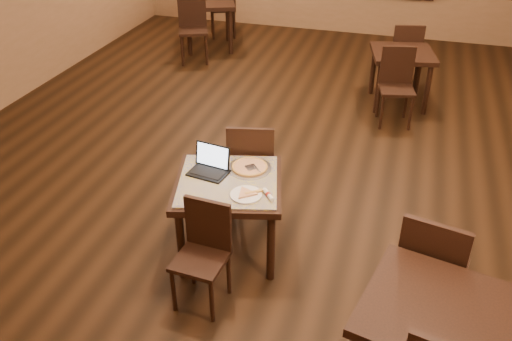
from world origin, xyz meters
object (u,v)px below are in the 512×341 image
(other_table_b_chair_far, at_px, (223,5))
(other_table_b_chair_near, at_px, (193,24))
(laptop, at_px, (210,165))
(other_table_c, at_px, (434,324))
(chair_main_near, at_px, (204,248))
(other_table_c_chair_far, at_px, (431,267))
(chair_main_far, at_px, (251,164))
(other_table_b, at_px, (208,9))
(pizza_pan, at_px, (250,168))
(other_table_a, at_px, (402,61))
(other_table_a_chair_near, at_px, (396,81))
(tiled_table, at_px, (228,190))
(other_table_a_chair_far, at_px, (405,52))

(other_table_b_chair_far, bearing_deg, other_table_b_chair_near, 63.56)
(laptop, distance_m, other_table_c, 2.29)
(chair_main_near, height_order, laptop, laptop)
(laptop, distance_m, other_table_c_chair_far, 2.02)
(chair_main_near, xyz_separation_m, other_table_c_chair_far, (1.72, 0.16, 0.10))
(chair_main_far, relative_size, other_table_c_chair_far, 0.95)
(laptop, height_order, other_table_c, laptop)
(other_table_b, height_order, other_table_c_chair_far, other_table_c_chair_far)
(chair_main_near, height_order, pizza_pan, chair_main_near)
(chair_main_near, distance_m, other_table_b_chair_near, 5.68)
(chair_main_far, bearing_deg, other_table_b_chair_near, -73.34)
(chair_main_far, distance_m, other_table_b_chair_far, 5.70)
(chair_main_near, xyz_separation_m, other_table_a, (1.23, 4.38, 0.13))
(other_table_b_chair_far, bearing_deg, other_table_b, 63.56)
(pizza_pan, bearing_deg, other_table_b_chair_far, 111.99)
(chair_main_far, xyz_separation_m, other_table_c, (1.73, -1.71, 0.12))
(laptop, xyz_separation_m, pizza_pan, (0.32, 0.14, -0.06))
(laptop, distance_m, other_table_a_chair_near, 3.39)
(other_table_c, bearing_deg, other_table_b_chair_far, 131.71)
(other_table_b, distance_m, other_table_b_chair_far, 0.65)
(tiled_table, distance_m, other_table_c, 2.06)
(tiled_table, relative_size, other_table_a_chair_near, 1.13)
(other_table_b, xyz_separation_m, other_table_c_chair_far, (3.92, -5.70, -0.09))
(other_table_b_chair_near, bearing_deg, other_table_b_chair_far, 63.56)
(chair_main_near, distance_m, other_table_a_chair_near, 3.98)
(other_table_b, relative_size, other_table_b_chair_near, 1.08)
(tiled_table, xyz_separation_m, other_table_c_chair_far, (1.73, -0.46, -0.05))
(other_table_a_chair_near, xyz_separation_m, other_table_b_chair_near, (-3.45, 1.43, 0.05))
(pizza_pan, xyz_separation_m, other_table_b, (-2.31, 5.00, -0.07))
(chair_main_near, relative_size, other_table_a, 0.92)
(tiled_table, xyz_separation_m, other_table_b_chair_far, (-2.16, 5.88, -0.05))
(other_table_b_chair_near, bearing_deg, other_table_a_chair_far, -27.35)
(pizza_pan, distance_m, other_table_c, 2.11)
(other_table_c_chair_far, bearing_deg, other_table_a, -70.89)
(other_table_a_chair_near, height_order, other_table_b_chair_near, other_table_b_chair_near)
(pizza_pan, bearing_deg, other_table_c, -39.35)
(pizza_pan, height_order, other_table_a_chair_far, other_table_a_chair_far)
(laptop, height_order, other_table_a_chair_near, other_table_a_chair_near)
(chair_main_near, bearing_deg, other_table_a, 78.40)
(tiled_table, distance_m, other_table_c_chair_far, 1.79)
(chair_main_near, distance_m, other_table_b, 6.26)
(other_table_b_chair_near, relative_size, other_table_c_chair_far, 1.00)
(other_table_b, height_order, other_table_b_chair_far, other_table_b_chair_far)
(other_table_a, bearing_deg, other_table_b_chair_far, 135.61)
(tiled_table, height_order, other_table_a_chair_near, other_table_a_chair_near)
(pizza_pan, distance_m, other_table_a_chair_near, 3.14)
(other_table_a, bearing_deg, other_table_c_chair_far, -95.74)
(other_table_b_chair_near, bearing_deg, chair_main_far, -83.65)
(chair_main_near, relative_size, other_table_b_chair_far, 0.83)
(other_table_b_chair_far, bearing_deg, tiled_table, 87.06)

